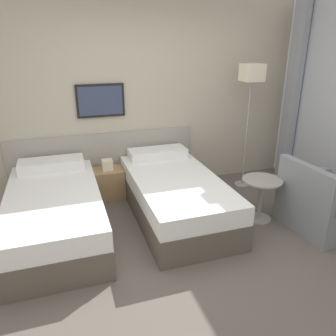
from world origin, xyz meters
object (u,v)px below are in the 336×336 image
at_px(floor_lamp, 251,83).
at_px(armchair, 324,207).
at_px(side_table, 261,191).
at_px(nightstand, 109,183).
at_px(bed_near_door, 55,212).
at_px(bed_near_window, 175,195).

height_order(floor_lamp, armchair, floor_lamp).
bearing_deg(armchair, side_table, 55.08).
xyz_separation_m(nightstand, floor_lamp, (2.02, -0.20, 1.31)).
bearing_deg(floor_lamp, bed_near_door, -168.50).
bearing_deg(nightstand, bed_near_window, -46.87).
relative_size(bed_near_door, floor_lamp, 1.10).
xyz_separation_m(bed_near_window, nightstand, (-0.71, 0.76, -0.05)).
distance_m(bed_near_window, armchair, 1.77).
relative_size(bed_near_window, side_table, 3.71).
bearing_deg(side_table, armchair, -31.92).
height_order(bed_near_door, armchair, armchair).
relative_size(bed_near_window, floor_lamp, 1.10).
distance_m(bed_near_window, nightstand, 1.04).
height_order(bed_near_window, side_table, bed_near_window).
distance_m(bed_near_door, nightstand, 1.04).
distance_m(bed_near_door, armchair, 3.10).
relative_size(bed_near_door, nightstand, 3.51).
xyz_separation_m(bed_near_door, side_table, (2.38, -0.43, 0.10)).
bearing_deg(side_table, bed_near_window, 155.67).
bearing_deg(floor_lamp, bed_near_window, -156.96).
xyz_separation_m(nightstand, armchair, (2.28, -1.57, 0.03)).
distance_m(bed_near_door, floor_lamp, 3.06).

